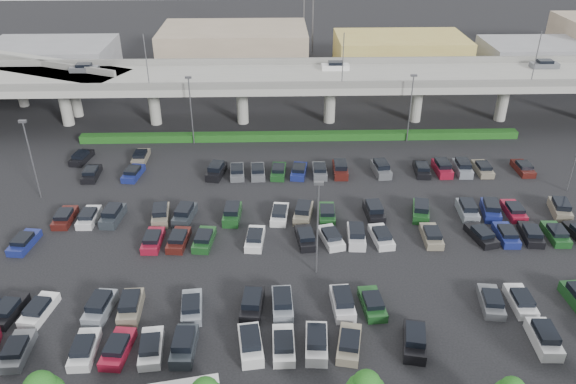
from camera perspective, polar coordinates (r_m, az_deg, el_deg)
The scene contains 6 objects.
ground at distance 63.49m, azimuth 2.35°, elevation -3.76°, with size 280.00×280.00×0.00m, color black.
overpass at distance 89.62m, azimuth 0.96°, elevation 11.25°, with size 150.00×13.00×15.80m.
hedge at distance 85.31m, azimuth 1.28°, elevation 5.70°, with size 66.00×1.60×1.10m, color #173B11.
parked_cars at distance 60.33m, azimuth 2.43°, elevation -5.01°, with size 63.07×41.66×1.67m.
light_poles at distance 61.97m, azimuth -1.46°, elevation 2.03°, with size 66.90×48.38×10.30m.
distant_buildings at distance 120.16m, azimuth 6.52°, elevation 14.13°, with size 138.00×24.00×9.00m.
Camera 1 is at (-4.11, -53.19, 34.44)m, focal length 35.00 mm.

